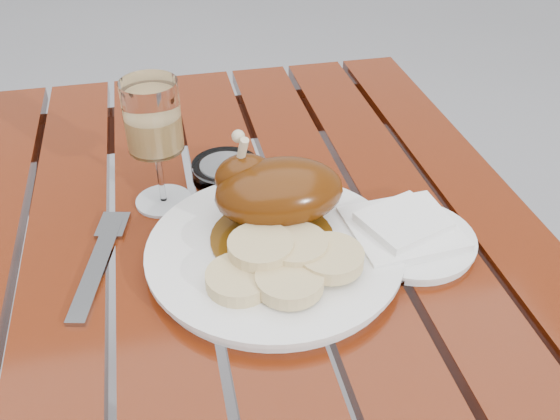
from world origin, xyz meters
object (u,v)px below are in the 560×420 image
at_px(side_plate, 411,240).
at_px(wine_glass, 156,146).
at_px(dinner_plate, 275,252).
at_px(ashtray, 226,171).

bearing_deg(side_plate, wine_glass, 152.06).
height_order(wine_glass, side_plate, wine_glass).
bearing_deg(dinner_plate, side_plate, -2.97).
distance_m(dinner_plate, side_plate, 0.18).
height_order(dinner_plate, wine_glass, wine_glass).
distance_m(wine_glass, side_plate, 0.36).
bearing_deg(dinner_plate, ashtray, 99.51).
relative_size(dinner_plate, ashtray, 3.20).
distance_m(wine_glass, ashtray, 0.13).
height_order(dinner_plate, ashtray, ashtray).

